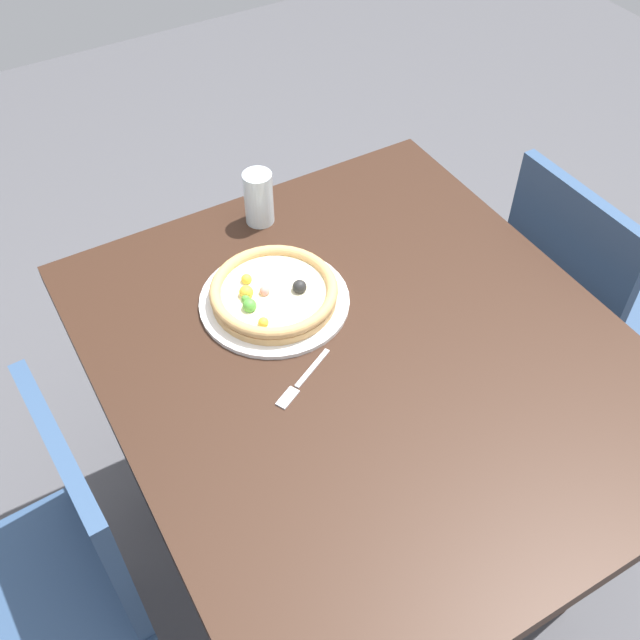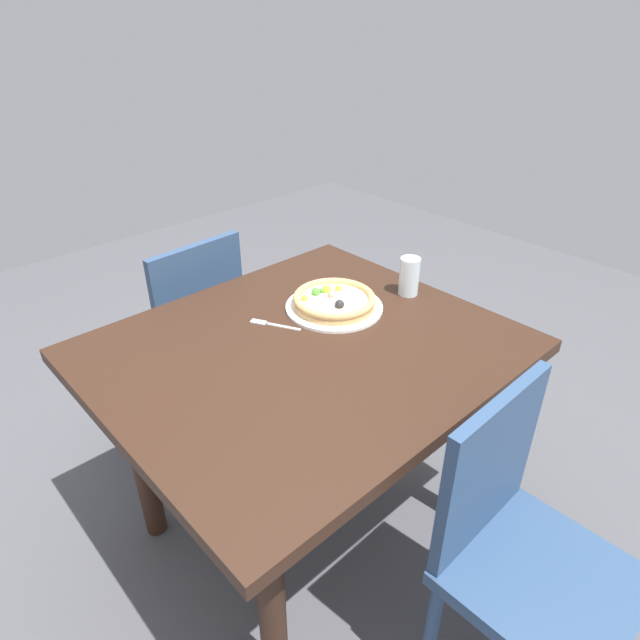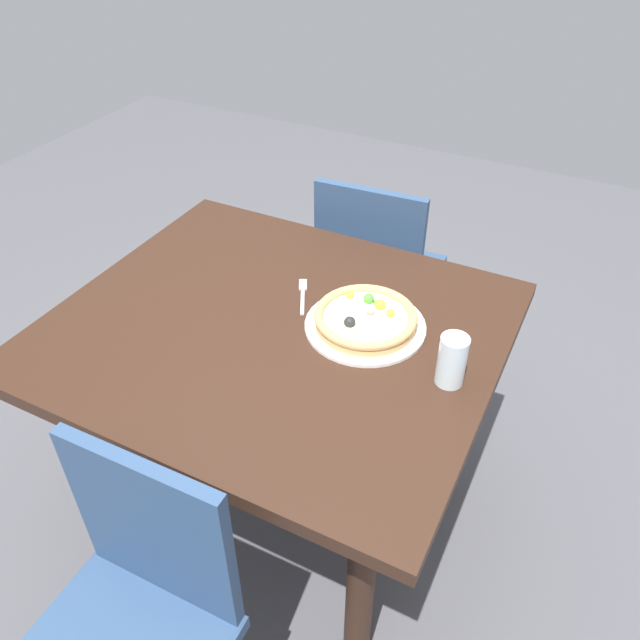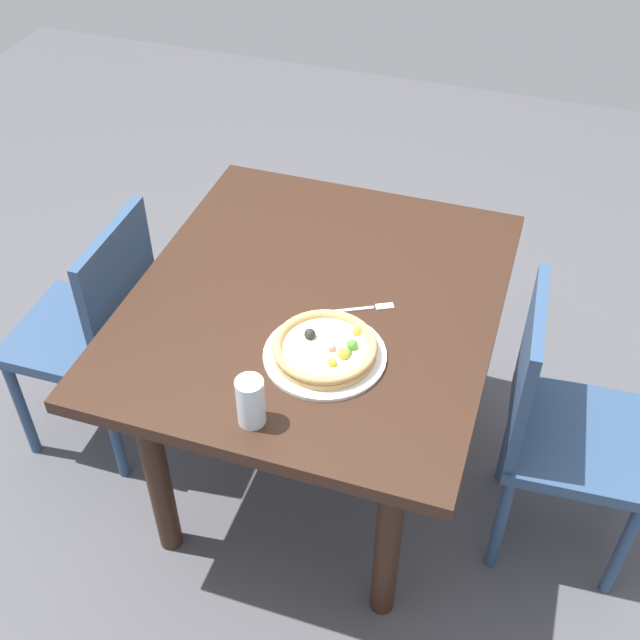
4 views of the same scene
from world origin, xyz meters
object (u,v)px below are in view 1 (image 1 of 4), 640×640
Objects in this scene: dining_table at (366,386)px; fork at (300,383)px; chair_near at (582,301)px; chair_far at (48,584)px; pizza at (274,292)px; drinking_glass at (260,198)px; plate at (274,301)px.

dining_table is 0.19m from fork.
chair_near and chair_far have the same top height.
drinking_glass is (0.26, -0.10, 0.03)m from pizza.
pizza is 0.28m from drinking_glass.
chair_far is 3.30× the size of pizza.
drinking_glass reaches higher than plate.
chair_far is 0.92m from drinking_glass.
chair_far is 0.72m from pizza.
pizza is (0.21, -0.62, 0.30)m from chair_far.
chair_near is at bearing 156.52° from fork.
chair_near is at bearing -120.31° from drinking_glass.
dining_table is 1.30× the size of chair_near.
chair_near reaches higher than pizza.
plate is at bearing -132.19° from fork.
plate reaches higher than fork.
chair_near is (0.06, -0.71, -0.16)m from dining_table.
plate is at bearing -101.97° from chair_near.
pizza is 2.05× the size of drinking_glass.
plate reaches higher than dining_table.
plate is 1.18× the size of pizza.
chair_far is at bearing -27.59° from fork.
chair_far is at bearing 89.73° from dining_table.
plate is 2.42× the size of drinking_glass.
fork is at bearing 161.63° from drinking_glass.
dining_table is 1.30× the size of chair_far.
pizza is (0.21, 0.10, 0.14)m from dining_table.
plate is 2.05× the size of fork.
plate is at bearing -78.23° from pizza.
plate is (0.21, -0.62, 0.27)m from chair_far.
dining_table is 0.73m from chair_near.
chair_far is at bearing 108.96° from pizza.
chair_near is 1.00× the size of chair_far.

